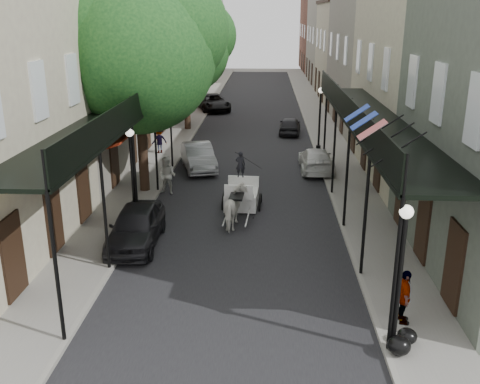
# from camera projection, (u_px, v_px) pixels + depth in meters

# --- Properties ---
(ground) EXTENTS (140.00, 140.00, 0.00)m
(ground) POSITION_uv_depth(u_px,v_px,m) (229.00, 306.00, 15.09)
(ground) COLOR gray
(ground) RESTS_ON ground
(road) EXTENTS (8.00, 90.00, 0.01)m
(road) POSITION_uv_depth(u_px,v_px,m) (251.00, 144.00, 34.05)
(road) COLOR black
(road) RESTS_ON ground
(sidewalk_left) EXTENTS (2.20, 90.00, 0.12)m
(sidewalk_left) POSITION_uv_depth(u_px,v_px,m) (173.00, 142.00, 34.26)
(sidewalk_left) COLOR gray
(sidewalk_left) RESTS_ON ground
(sidewalk_right) EXTENTS (2.20, 90.00, 0.12)m
(sidewalk_right) POSITION_uv_depth(u_px,v_px,m) (330.00, 144.00, 33.80)
(sidewalk_right) COLOR gray
(sidewalk_right) RESTS_ON ground
(building_row_left) EXTENTS (5.00, 80.00, 10.50)m
(building_row_left) POSITION_uv_depth(u_px,v_px,m) (146.00, 49.00, 42.27)
(building_row_left) COLOR #BBB596
(building_row_left) RESTS_ON ground
(building_row_right) EXTENTS (5.00, 80.00, 10.50)m
(building_row_right) POSITION_uv_depth(u_px,v_px,m) (366.00, 49.00, 41.47)
(building_row_right) COLOR gray
(building_row_right) RESTS_ON ground
(gallery_left) EXTENTS (2.20, 18.05, 4.88)m
(gallery_left) POSITION_uv_depth(u_px,v_px,m) (118.00, 117.00, 20.65)
(gallery_left) COLOR black
(gallery_left) RESTS_ON sidewalk_left
(gallery_right) EXTENTS (2.20, 18.05, 4.88)m
(gallery_right) POSITION_uv_depth(u_px,v_px,m) (367.00, 120.00, 20.21)
(gallery_right) COLOR black
(gallery_right) RESTS_ON sidewalk_right
(tree_near) EXTENTS (7.31, 6.80, 9.63)m
(tree_near) POSITION_uv_depth(u_px,v_px,m) (147.00, 47.00, 22.89)
(tree_near) COLOR #382619
(tree_near) RESTS_ON sidewalk_left
(tree_far) EXTENTS (6.45, 6.00, 8.61)m
(tree_far) POSITION_uv_depth(u_px,v_px,m) (191.00, 45.00, 36.36)
(tree_far) COLOR #382619
(tree_far) RESTS_ON sidewalk_left
(lamppost_right_near) EXTENTS (0.32, 0.32, 3.71)m
(lamppost_right_near) POSITION_uv_depth(u_px,v_px,m) (400.00, 277.00, 12.36)
(lamppost_right_near) COLOR black
(lamppost_right_near) RESTS_ON sidewalk_right
(lamppost_left) EXTENTS (0.32, 0.32, 3.71)m
(lamppost_left) POSITION_uv_depth(u_px,v_px,m) (132.00, 174.00, 20.32)
(lamppost_left) COLOR black
(lamppost_left) RESTS_ON sidewalk_left
(lamppost_right_far) EXTENTS (0.32, 0.32, 3.71)m
(lamppost_right_far) POSITION_uv_depth(u_px,v_px,m) (320.00, 118.00, 31.31)
(lamppost_right_far) COLOR black
(lamppost_right_far) RESTS_ON sidewalk_right
(horse) EXTENTS (0.95, 1.90, 1.57)m
(horse) POSITION_uv_depth(u_px,v_px,m) (236.00, 207.00, 20.54)
(horse) COLOR white
(horse) RESTS_ON ground
(carriage) EXTENTS (1.71, 2.39, 2.63)m
(carriage) POSITION_uv_depth(u_px,v_px,m) (243.00, 183.00, 22.77)
(carriage) COLOR black
(carriage) RESTS_ON ground
(pedestrian_walking) EXTENTS (0.99, 0.86, 1.74)m
(pedestrian_walking) POSITION_uv_depth(u_px,v_px,m) (167.00, 176.00, 24.27)
(pedestrian_walking) COLOR beige
(pedestrian_walking) RESTS_ON ground
(pedestrian_sidewalk_left) EXTENTS (1.11, 0.99, 1.50)m
(pedestrian_sidewalk_left) POSITION_uv_depth(u_px,v_px,m) (159.00, 140.00, 31.11)
(pedestrian_sidewalk_left) COLOR gray
(pedestrian_sidewalk_left) RESTS_ON sidewalk_left
(pedestrian_sidewalk_right) EXTENTS (0.45, 0.91, 1.50)m
(pedestrian_sidewalk_right) POSITION_uv_depth(u_px,v_px,m) (404.00, 297.00, 13.85)
(pedestrian_sidewalk_right) COLOR gray
(pedestrian_sidewalk_right) RESTS_ON sidewalk_right
(car_left_near) EXTENTS (1.74, 4.14, 1.40)m
(car_left_near) POSITION_uv_depth(u_px,v_px,m) (136.00, 226.00, 18.95)
(car_left_near) COLOR black
(car_left_near) RESTS_ON ground
(car_left_mid) EXTENTS (2.50, 4.37, 1.36)m
(car_left_mid) POSITION_uv_depth(u_px,v_px,m) (198.00, 157.00, 28.27)
(car_left_mid) COLOR #9FA0A5
(car_left_mid) RESTS_ON ground
(car_left_far) EXTENTS (3.76, 5.50, 1.40)m
(car_left_far) POSITION_uv_depth(u_px,v_px,m) (213.00, 102.00, 45.61)
(car_left_far) COLOR black
(car_left_far) RESTS_ON ground
(car_right_near) EXTENTS (1.68, 4.12, 1.20)m
(car_right_near) POSITION_uv_depth(u_px,v_px,m) (316.00, 160.00, 28.01)
(car_right_near) COLOR silver
(car_right_near) RESTS_ON ground
(car_right_far) EXTENTS (1.68, 3.56, 1.18)m
(car_right_far) POSITION_uv_depth(u_px,v_px,m) (290.00, 125.00, 36.67)
(car_right_far) COLOR black
(car_right_far) RESTS_ON ground
(trash_bags) EXTENTS (0.82, 0.97, 0.48)m
(trash_bags) POSITION_uv_depth(u_px,v_px,m) (402.00, 342.00, 12.87)
(trash_bags) COLOR black
(trash_bags) RESTS_ON sidewalk_right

